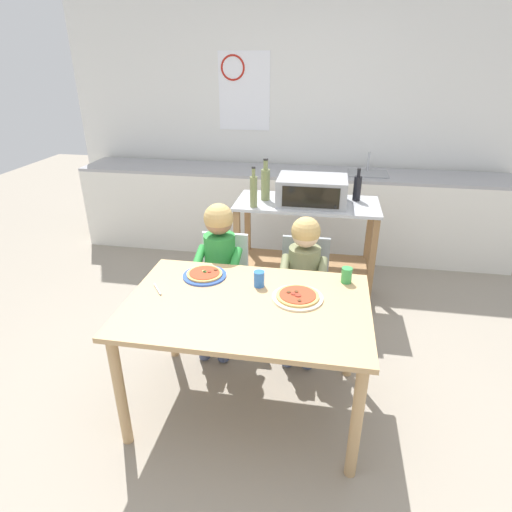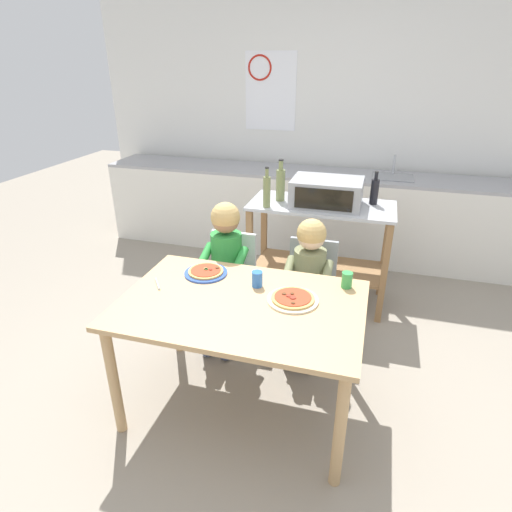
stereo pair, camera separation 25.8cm
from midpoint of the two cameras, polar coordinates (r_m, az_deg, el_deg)
The scene contains 18 objects.
ground_plane at distance 3.72m, azimuth 5.58°, elevation -7.36°, with size 11.27×11.27×0.00m, color gray.
back_wall_tiled at distance 4.92m, azimuth 10.36°, elevation 17.28°, with size 5.07×0.14×2.70m.
kitchen_counter at distance 4.73m, azimuth 8.97°, elevation 5.78°, with size 4.56×0.60×1.10m.
kitchen_island_cart at distance 3.68m, azimuth 10.51°, elevation 2.46°, with size 1.19×0.55×0.89m.
toaster_oven at distance 3.53m, azimuth 11.55°, elevation 8.32°, with size 0.56×0.41×0.22m.
bottle_tall_green_wine at distance 3.42m, azimuth 3.63°, elevation 8.67°, with size 0.06×0.06×0.33m.
bottle_dark_olive_oil at distance 3.60m, azimuth 5.38°, elevation 9.59°, with size 0.08×0.08×0.35m.
bottle_slim_sauce at distance 3.66m, azimuth 17.58°, elevation 8.28°, with size 0.07×0.07×0.27m.
dining_table at distance 2.44m, azimuth 1.07°, elevation -8.20°, with size 1.36×0.91×0.75m.
dining_chair_left at distance 3.19m, azimuth -1.16°, elevation -3.13°, with size 0.36×0.36×0.81m.
dining_chair_right at distance 3.11m, azimuth 9.55°, elevation -4.30°, with size 0.36×0.36×0.81m.
child_in_green_shirt at distance 2.99m, azimuth -1.85°, elevation -0.36°, with size 0.32×0.42×1.08m.
child_in_olive_shirt at distance 2.92m, azimuth 9.50°, elevation -2.29°, with size 0.32×0.42×1.01m.
pizza_plate_blue_rimmed at distance 2.69m, azimuth -4.02°, elevation -2.22°, with size 0.27×0.27×0.03m.
pizza_plate_cream at distance 2.42m, azimuth 8.02°, elevation -5.80°, with size 0.29×0.29×0.03m.
drinking_cup_green at distance 2.60m, azimuth 14.89°, elevation -3.19°, with size 0.06×0.06×0.10m, color green.
drinking_cup_blue at distance 2.53m, azimuth 3.08°, elevation -3.17°, with size 0.07×0.07×0.10m, color blue.
serving_spoon at distance 2.60m, azimuth -10.32°, elevation -3.76°, with size 0.01×0.01×0.14m, color #B7BABF.
Camera 2 is at (0.65, -1.94, 1.99)m, focal length 29.86 mm.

